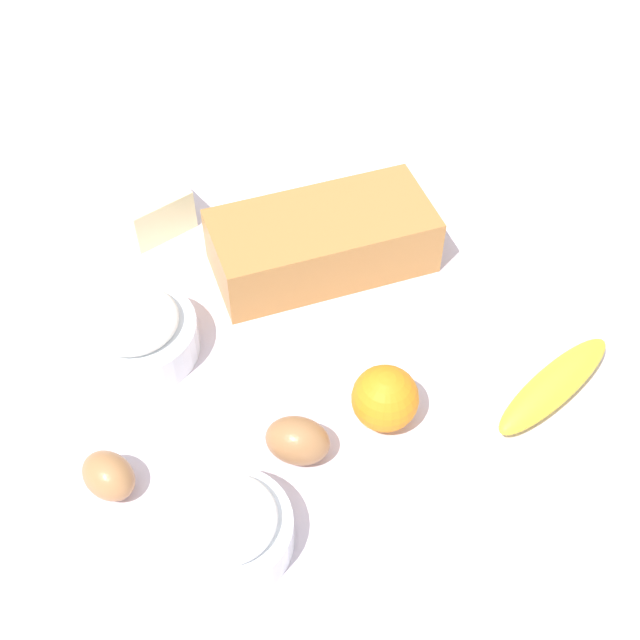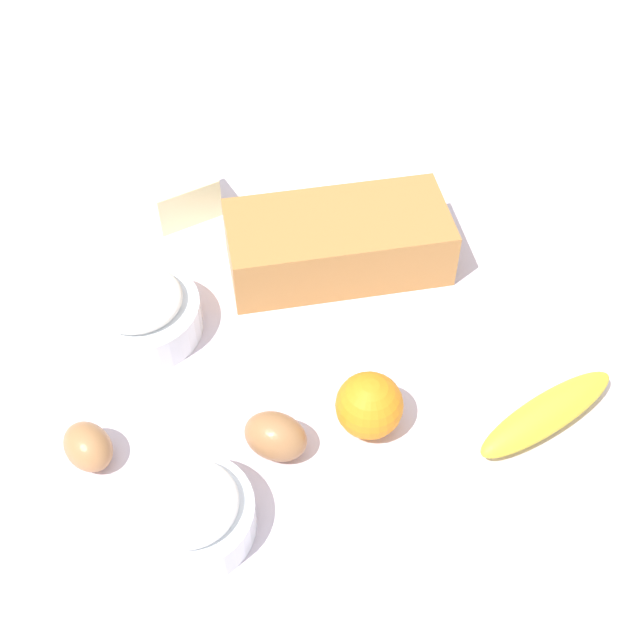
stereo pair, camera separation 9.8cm
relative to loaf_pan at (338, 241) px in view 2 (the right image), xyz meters
The scene contains 9 objects.
ground_plane 0.14m from the loaf_pan, 113.39° to the right, with size 2.40×2.40×0.02m, color silver.
loaf_pan is the anchor object (origin of this frame).
flour_bowl 0.26m from the loaf_pan, 168.14° to the right, with size 0.14×0.14×0.07m.
sugar_bowl 0.41m from the loaf_pan, 125.32° to the right, with size 0.13×0.13×0.07m.
banana 0.34m from the loaf_pan, 61.54° to the right, with size 0.19×0.04×0.04m, color yellow.
orange_fruit 0.26m from the loaf_pan, 96.70° to the right, with size 0.07×0.07×0.07m, color orange.
butter_block 0.24m from the loaf_pan, 140.69° to the left, with size 0.09×0.06×0.06m, color #F4EDB2.
egg_near_butter 0.29m from the loaf_pan, 117.39° to the right, with size 0.05×0.05×0.07m, color #A36D42.
egg_beside_bowl 0.40m from the loaf_pan, 145.72° to the right, with size 0.05×0.05×0.06m, color #AD7446.
Camera 2 is at (-0.15, -0.63, 0.78)m, focal length 46.83 mm.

